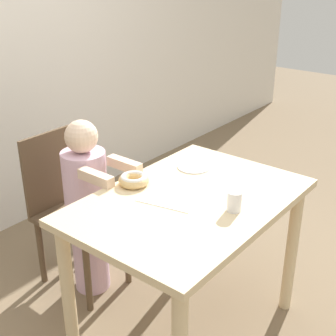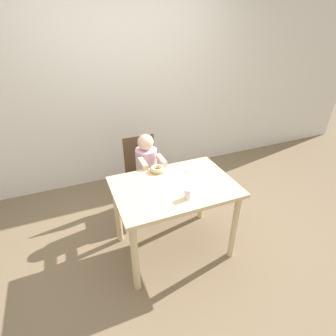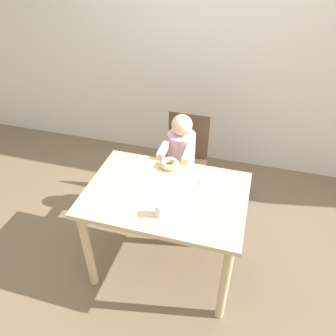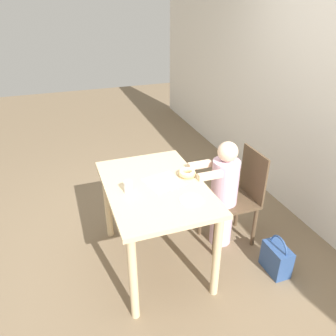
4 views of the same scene
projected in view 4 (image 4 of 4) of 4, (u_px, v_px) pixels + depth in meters
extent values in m
plane|color=#7A664C|center=(157.00, 260.00, 2.84)|extent=(12.00, 12.00, 0.00)
cube|color=silver|center=(336.00, 102.00, 2.72)|extent=(8.00, 0.05, 2.50)
cube|color=beige|center=(155.00, 187.00, 2.49)|extent=(1.07, 0.74, 0.03)
cylinder|color=beige|center=(108.00, 203.00, 2.97)|extent=(0.06, 0.06, 0.72)
cylinder|color=beige|center=(133.00, 279.00, 2.18)|extent=(0.06, 0.06, 0.72)
cylinder|color=beige|center=(171.00, 191.00, 3.15)|extent=(0.06, 0.06, 0.72)
cylinder|color=beige|center=(217.00, 257.00, 2.36)|extent=(0.06, 0.06, 0.72)
cube|color=brown|center=(229.00, 202.00, 2.89)|extent=(0.37, 0.46, 0.03)
cube|color=brown|center=(253.00, 174.00, 2.84)|extent=(0.37, 0.02, 0.44)
cylinder|color=brown|center=(200.00, 216.00, 3.06)|extent=(0.04, 0.04, 0.41)
cylinder|color=brown|center=(215.00, 236.00, 2.81)|extent=(0.04, 0.04, 0.41)
cylinder|color=brown|center=(237.00, 208.00, 3.17)|extent=(0.04, 0.04, 0.41)
cylinder|color=brown|center=(254.00, 227.00, 2.92)|extent=(0.04, 0.04, 0.41)
cylinder|color=silver|center=(221.00, 222.00, 2.97)|extent=(0.20, 0.20, 0.43)
cylinder|color=silver|center=(225.00, 182.00, 2.77)|extent=(0.23, 0.23, 0.40)
sphere|color=beige|center=(228.00, 152.00, 2.64)|extent=(0.17, 0.17, 0.17)
cube|color=beige|center=(200.00, 165.00, 2.72)|extent=(0.05, 0.20, 0.05)
cube|color=beige|center=(210.00, 176.00, 2.56)|extent=(0.05, 0.20, 0.05)
torus|color=#DBB270|center=(187.00, 173.00, 2.60)|extent=(0.14, 0.14, 0.04)
torus|color=white|center=(187.00, 172.00, 2.59)|extent=(0.12, 0.12, 0.02)
cube|color=white|center=(163.00, 182.00, 2.52)|extent=(0.30, 0.30, 0.00)
cube|color=#2D4C84|center=(276.00, 259.00, 2.68)|extent=(0.25, 0.14, 0.25)
torus|color=#2D4C84|center=(279.00, 247.00, 2.62)|extent=(0.20, 0.02, 0.20)
cylinder|color=white|center=(128.00, 187.00, 2.38)|extent=(0.06, 0.06, 0.09)
cylinder|color=white|center=(191.00, 200.00, 2.30)|extent=(0.17, 0.17, 0.01)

